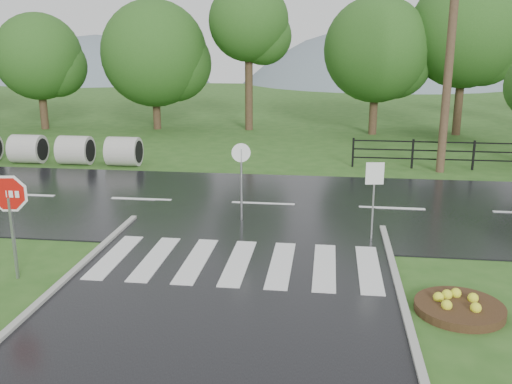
# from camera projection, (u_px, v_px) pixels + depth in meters

# --- Properties ---
(main_road) EXTENTS (90.00, 8.00, 0.04)m
(main_road) POSITION_uv_depth(u_px,v_px,m) (263.00, 205.00, 18.08)
(main_road) COLOR black
(main_road) RESTS_ON ground
(crosswalk) EXTENTS (6.50, 2.80, 0.02)m
(crosswalk) POSITION_uv_depth(u_px,v_px,m) (238.00, 262.00, 13.28)
(crosswalk) COLOR silver
(crosswalk) RESTS_ON ground
(fence_west) EXTENTS (9.58, 0.08, 1.20)m
(fence_west) POSITION_uv_depth(u_px,v_px,m) (474.00, 152.00, 22.68)
(fence_west) COLOR black
(fence_west) RESTS_ON ground
(hills) EXTENTS (102.00, 48.00, 48.00)m
(hills) POSITION_uv_depth(u_px,v_px,m) (338.00, 202.00, 74.36)
(hills) COLOR slate
(hills) RESTS_ON ground
(treeline) EXTENTS (83.20, 5.20, 10.00)m
(treeline) POSITION_uv_depth(u_px,v_px,m) (311.00, 134.00, 31.36)
(treeline) COLOR #204C17
(treeline) RESTS_ON ground
(stop_sign) EXTENTS (1.10, 0.18, 2.48)m
(stop_sign) POSITION_uv_depth(u_px,v_px,m) (9.00, 202.00, 12.08)
(stop_sign) COLOR #939399
(stop_sign) RESTS_ON ground
(flower_bed) EXTENTS (1.70, 1.70, 0.34)m
(flower_bed) POSITION_uv_depth(u_px,v_px,m) (460.00, 306.00, 10.94)
(flower_bed) COLOR #332111
(flower_bed) RESTS_ON ground
(reg_sign_small) EXTENTS (0.46, 0.09, 2.09)m
(reg_sign_small) POSITION_uv_depth(u_px,v_px,m) (374.00, 186.00, 14.46)
(reg_sign_small) COLOR #939399
(reg_sign_small) RESTS_ON ground
(reg_sign_round) EXTENTS (0.52, 0.14, 2.29)m
(reg_sign_round) POSITION_uv_depth(u_px,v_px,m) (241.00, 173.00, 16.03)
(reg_sign_round) COLOR #939399
(reg_sign_round) RESTS_ON ground
(utility_pole_east) EXTENTS (1.70, 0.38, 9.58)m
(utility_pole_east) POSITION_uv_depth(u_px,v_px,m) (451.00, 45.00, 21.29)
(utility_pole_east) COLOR #473523
(utility_pole_east) RESTS_ON ground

